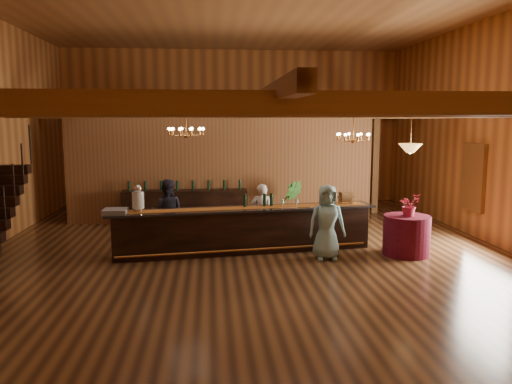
{
  "coord_description": "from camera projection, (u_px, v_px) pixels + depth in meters",
  "views": [
    {
      "loc": [
        -0.83,
        -11.24,
        3.0
      ],
      "look_at": [
        0.24,
        0.43,
        1.32
      ],
      "focal_mm": 35.0,
      "sensor_mm": 36.0,
      "label": 1
    }
  ],
  "objects": [
    {
      "name": "bar_bottle_0",
      "position": [
        245.0,
        201.0,
        11.46
      ],
      "size": [
        0.07,
        0.07,
        0.3
      ],
      "primitive_type": "cylinder",
      "color": "black",
      "rests_on": "tasting_bar"
    },
    {
      "name": "glass_rack_tray",
      "position": [
        115.0,
        211.0,
        10.68
      ],
      "size": [
        0.5,
        0.5,
        0.1
      ],
      "primitive_type": "cube",
      "color": "gray",
      "rests_on": "tasting_bar"
    },
    {
      "name": "bar_bottle_1",
      "position": [
        264.0,
        200.0,
        11.56
      ],
      "size": [
        0.07,
        0.07,
        0.3
      ],
      "primitive_type": "cylinder",
      "color": "black",
      "rests_on": "tasting_bar"
    },
    {
      "name": "chandelier_left",
      "position": [
        186.0,
        131.0,
        11.22
      ],
      "size": [
        0.8,
        0.8,
        0.6
      ],
      "color": "#AD6B2D",
      "rests_on": "beam_grid"
    },
    {
      "name": "beam_grid",
      "position": [
        246.0,
        110.0,
        11.62
      ],
      "size": [
        11.9,
        13.9,
        0.39
      ],
      "color": "brown",
      "rests_on": "wall_left"
    },
    {
      "name": "chandelier_right",
      "position": [
        353.0,
        137.0,
        11.97
      ],
      "size": [
        0.8,
        0.8,
        0.74
      ],
      "color": "#AD6B2D",
      "rests_on": "beam_grid"
    },
    {
      "name": "beverage_dispenser",
      "position": [
        138.0,
        199.0,
        10.85
      ],
      "size": [
        0.26,
        0.26,
        0.6
      ],
      "color": "silver",
      "rests_on": "tasting_bar"
    },
    {
      "name": "wall_back",
      "position": [
        233.0,
        128.0,
        18.09
      ],
      "size": [
        12.0,
        0.1,
        5.5
      ],
      "primitive_type": "cube",
      "color": "#C17734",
      "rests_on": "floor"
    },
    {
      "name": "tasting_bar",
      "position": [
        244.0,
        230.0,
        11.43
      ],
      "size": [
        6.19,
        1.58,
        1.04
      ],
      "rotation": [
        0.0,
        0.0,
        0.13
      ],
      "color": "black",
      "rests_on": "floor"
    },
    {
      "name": "floor_plant",
      "position": [
        290.0,
        203.0,
        14.34
      ],
      "size": [
        0.75,
        0.61,
        1.32
      ],
      "primitive_type": "imported",
      "rotation": [
        0.0,
        0.0,
        0.04
      ],
      "color": "#2C6422",
      "rests_on": "floor"
    },
    {
      "name": "ceiling",
      "position": [
        247.0,
        4.0,
        10.8
      ],
      "size": [
        14.0,
        14.0,
        0.0
      ],
      "primitive_type": "plane",
      "rotation": [
        3.14,
        0.0,
        0.0
      ],
      "color": "#A46B37",
      "rests_on": "wall_back"
    },
    {
      "name": "staff_second",
      "position": [
        167.0,
        213.0,
        11.96
      ],
      "size": [
        0.85,
        0.7,
        1.62
      ],
      "primitive_type": "imported",
      "rotation": [
        0.0,
        0.0,
        3.03
      ],
      "color": "#24232F",
      "rests_on": "floor"
    },
    {
      "name": "backbar_shelf",
      "position": [
        185.0,
        207.0,
        14.49
      ],
      "size": [
        3.58,
        0.58,
        1.01
      ],
      "primitive_type": "cube",
      "rotation": [
        0.0,
        0.0,
        -0.0
      ],
      "color": "black",
      "rests_on": "floor"
    },
    {
      "name": "table_vase",
      "position": [
        411.0,
        209.0,
        11.17
      ],
      "size": [
        0.18,
        0.18,
        0.29
      ],
      "primitive_type": "imported",
      "rotation": [
        0.0,
        0.0,
        -0.35
      ],
      "color": "#AD6B2D",
      "rests_on": "round_table"
    },
    {
      "name": "wall_right",
      "position": [
        501.0,
        131.0,
        11.74
      ],
      "size": [
        0.1,
        14.0,
        5.5
      ],
      "primitive_type": "cube",
      "color": "#C17734",
      "rests_on": "floor"
    },
    {
      "name": "table_flowers",
      "position": [
        409.0,
        205.0,
        11.0
      ],
      "size": [
        0.57,
        0.53,
        0.52
      ],
      "primitive_type": "imported",
      "rotation": [
        0.0,
        0.0,
        0.33
      ],
      "color": "#B1243E",
      "rests_on": "round_table"
    },
    {
      "name": "wall_front",
      "position": [
        307.0,
        150.0,
        4.29
      ],
      "size": [
        12.0,
        0.1,
        5.5
      ],
      "primitive_type": "cube",
      "color": "#C17734",
      "rests_on": "floor"
    },
    {
      "name": "window_right_back",
      "position": [
        474.0,
        177.0,
        12.89
      ],
      "size": [
        0.12,
        1.05,
        1.75
      ],
      "primitive_type": "cube",
      "color": "white",
      "rests_on": "wall_right"
    },
    {
      "name": "round_table",
      "position": [
        406.0,
        235.0,
        11.18
      ],
      "size": [
        1.04,
        1.04,
        0.9
      ],
      "primitive_type": "cylinder",
      "color": "maroon",
      "rests_on": "floor"
    },
    {
      "name": "pendant_lamp",
      "position": [
        410.0,
        148.0,
        10.91
      ],
      "size": [
        0.52,
        0.52,
        0.9
      ],
      "color": "#AD6B2D",
      "rests_on": "beam_grid"
    },
    {
      "name": "partition_wall",
      "position": [
        222.0,
        170.0,
        14.77
      ],
      "size": [
        9.0,
        0.18,
        3.1
      ],
      "primitive_type": "cube",
      "color": "brown",
      "rests_on": "floor"
    },
    {
      "name": "bartender",
      "position": [
        262.0,
        214.0,
        12.19
      ],
      "size": [
        0.56,
        0.39,
        1.48
      ],
      "primitive_type": "imported",
      "rotation": [
        0.0,
        0.0,
        3.08
      ],
      "color": "white",
      "rests_on": "floor"
    },
    {
      "name": "floor",
      "position": [
        248.0,
        251.0,
        11.58
      ],
      "size": [
        14.0,
        14.0,
        0.0
      ],
      "primitive_type": "plane",
      "color": "brown",
      "rests_on": "ground"
    },
    {
      "name": "guest",
      "position": [
        327.0,
        222.0,
        10.79
      ],
      "size": [
        0.8,
        0.52,
        1.64
      ],
      "primitive_type": "imported",
      "rotation": [
        0.0,
        0.0,
        0.0
      ],
      "color": "#8EC8CD",
      "rests_on": "floor"
    },
    {
      "name": "support_posts",
      "position": [
        249.0,
        185.0,
        10.86
      ],
      "size": [
        9.2,
        10.2,
        3.2
      ],
      "color": "brown",
      "rests_on": "floor"
    },
    {
      "name": "backroom_boxes",
      "position": [
        227.0,
        194.0,
        16.9
      ],
      "size": [
        4.1,
        0.6,
        1.1
      ],
      "color": "black",
      "rests_on": "floor"
    },
    {
      "name": "raffle_drum",
      "position": [
        346.0,
        197.0,
        11.83
      ],
      "size": [
        0.34,
        0.24,
        0.3
      ],
      "color": "brown",
      "rests_on": "tasting_bar"
    },
    {
      "name": "bar_bottle_2",
      "position": [
        271.0,
        200.0,
        11.6
      ],
      "size": [
        0.07,
        0.07,
        0.3
      ],
      "primitive_type": "cylinder",
      "color": "black",
      "rests_on": "tasting_bar"
    }
  ]
}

